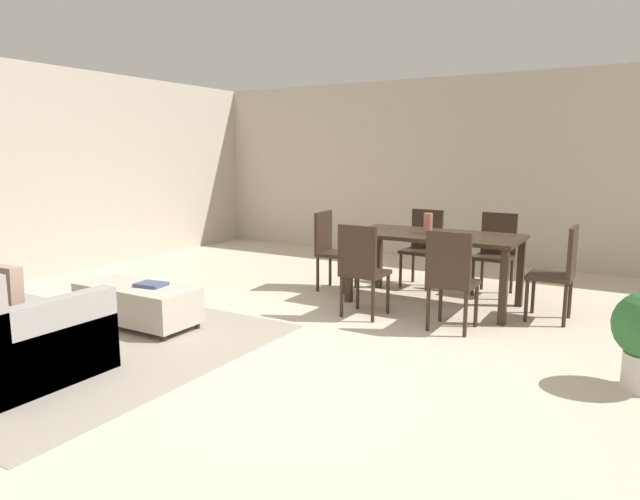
{
  "coord_description": "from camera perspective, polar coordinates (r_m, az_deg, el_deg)",
  "views": [
    {
      "loc": [
        2.25,
        -3.24,
        1.59
      ],
      "look_at": [
        -0.46,
        1.3,
        0.67
      ],
      "focal_mm": 31.35,
      "sensor_mm": 36.0,
      "label": 1
    }
  ],
  "objects": [
    {
      "name": "ottoman_table",
      "position": [
        5.49,
        -18.17,
        -5.1
      ],
      "size": [
        1.2,
        0.51,
        0.38
      ],
      "color": "#B7AD9E",
      "rests_on": "ground_plane"
    },
    {
      "name": "wall_back",
      "position": [
        8.55,
        15.66,
        7.86
      ],
      "size": [
        9.0,
        0.12,
        2.7
      ],
      "primitive_type": "cube",
      "color": "#BCB2A0",
      "rests_on": "ground_plane"
    },
    {
      "name": "ground_plane",
      "position": [
        4.25,
        -3.79,
        -12.12
      ],
      "size": [
        10.8,
        10.8,
        0.0
      ],
      "primitive_type": "plane",
      "color": "beige"
    },
    {
      "name": "book_on_ottoman",
      "position": [
        5.38,
        -16.87,
        -3.39
      ],
      "size": [
        0.29,
        0.23,
        0.03
      ],
      "primitive_type": "cube",
      "rotation": [
        0.0,
        0.0,
        0.14
      ],
      "color": "#3F4C72",
      "rests_on": "ottoman_table"
    },
    {
      "name": "dining_chair_head_west",
      "position": [
        6.55,
        1.09,
        0.42
      ],
      "size": [
        0.43,
        0.43,
        0.92
      ],
      "color": "#332319",
      "rests_on": "ground_plane"
    },
    {
      "name": "vase_centerpiece",
      "position": [
        5.94,
        10.97,
        2.68
      ],
      "size": [
        0.09,
        0.09,
        0.22
      ],
      "primitive_type": "cylinder",
      "color": "#B26659",
      "rests_on": "dining_table"
    },
    {
      "name": "dining_chair_near_right",
      "position": [
        5.11,
        13.22,
        -2.51
      ],
      "size": [
        0.4,
        0.4,
        0.92
      ],
      "color": "#332319",
      "rests_on": "ground_plane"
    },
    {
      "name": "dining_chair_head_east",
      "position": [
        5.75,
        23.31,
        -1.7
      ],
      "size": [
        0.4,
        0.4,
        0.92
      ],
      "color": "#332319",
      "rests_on": "ground_plane"
    },
    {
      "name": "dining_chair_far_left",
      "position": [
        6.87,
        10.52,
        0.7
      ],
      "size": [
        0.43,
        0.43,
        0.92
      ],
      "color": "#332319",
      "rests_on": "ground_plane"
    },
    {
      "name": "area_rug",
      "position": [
        5.29,
        -24.29,
        -8.49
      ],
      "size": [
        3.0,
        2.8,
        0.01
      ],
      "primitive_type": "cube",
      "color": "gray",
      "rests_on": "ground_plane"
    },
    {
      "name": "dining_chair_near_left",
      "position": [
        5.41,
        4.25,
        -1.59
      ],
      "size": [
        0.4,
        0.4,
        0.92
      ],
      "color": "#332319",
      "rests_on": "ground_plane"
    },
    {
      "name": "dining_chair_far_right",
      "position": [
        6.68,
        17.52,
        0.15
      ],
      "size": [
        0.42,
        0.42,
        0.92
      ],
      "color": "#332319",
      "rests_on": "ground_plane"
    },
    {
      "name": "dining_table",
      "position": [
        5.99,
        11.6,
        0.79
      ],
      "size": [
        1.75,
        0.88,
        0.76
      ],
      "color": "#332319",
      "rests_on": "ground_plane"
    }
  ]
}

